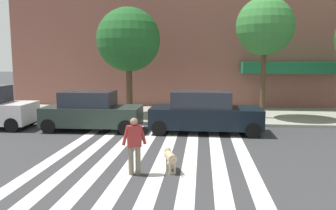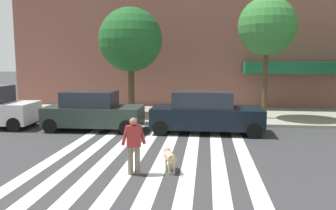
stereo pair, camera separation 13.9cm
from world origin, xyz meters
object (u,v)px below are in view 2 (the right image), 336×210
(parked_car_behind_first, at_px, (93,111))
(dog_on_leash, at_px, (170,157))
(parked_car_third_in_line, at_px, (206,113))
(street_tree_nearest, at_px, (131,40))
(street_tree_middle, at_px, (267,27))
(pedestrian_dog_walker, at_px, (134,143))

(parked_car_behind_first, distance_m, dog_on_leash, 6.92)
(parked_car_third_in_line, distance_m, street_tree_nearest, 6.54)
(street_tree_middle, bearing_deg, street_tree_nearest, 177.68)
(street_tree_nearest, xyz_separation_m, street_tree_middle, (7.28, -0.30, 0.62))
(street_tree_middle, distance_m, pedestrian_dog_walker, 11.30)
(street_tree_nearest, height_order, pedestrian_dog_walker, street_tree_nearest)
(parked_car_behind_first, relative_size, street_tree_middle, 0.70)
(pedestrian_dog_walker, relative_size, dog_on_leash, 1.73)
(pedestrian_dog_walker, bearing_deg, street_tree_middle, 61.18)
(street_tree_middle, relative_size, pedestrian_dog_walker, 3.86)
(parked_car_behind_first, height_order, parked_car_third_in_line, parked_car_third_in_line)
(street_tree_middle, xyz_separation_m, pedestrian_dog_walker, (-5.09, -9.25, -4.02))
(parked_car_third_in_line, xyz_separation_m, street_tree_nearest, (-4.19, 3.66, 3.43))
(pedestrian_dog_walker, distance_m, dog_on_leash, 1.15)
(street_tree_nearest, relative_size, street_tree_middle, 0.94)
(parked_car_behind_first, relative_size, parked_car_third_in_line, 0.90)
(dog_on_leash, bearing_deg, parked_car_third_in_line, 79.51)
(parked_car_behind_first, relative_size, pedestrian_dog_walker, 2.71)
(street_tree_middle, distance_m, dog_on_leash, 10.78)
(parked_car_behind_first, height_order, pedestrian_dog_walker, parked_car_behind_first)
(parked_car_behind_first, bearing_deg, street_tree_nearest, 74.88)
(dog_on_leash, bearing_deg, parked_car_behind_first, 127.05)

